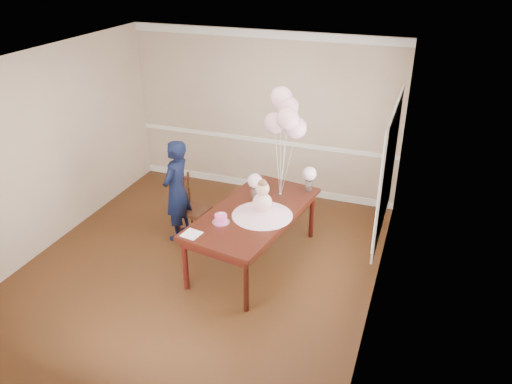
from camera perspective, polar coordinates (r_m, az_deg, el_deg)
name	(u,v)px	position (r m, az deg, el deg)	size (l,w,h in m)	color
floor	(201,266)	(6.81, -6.28, -8.35)	(4.50, 5.00, 0.00)	#351C0D
ceiling	(189,63)	(5.71, -7.66, 14.40)	(4.50, 5.00, 0.02)	white
wall_back	(263,115)	(8.29, 0.79, 8.85)	(4.50, 0.02, 2.70)	tan
wall_front	(58,297)	(4.38, -21.68, -11.12)	(4.50, 0.02, 2.70)	tan
wall_left	(46,151)	(7.37, -22.84, 4.36)	(0.02, 5.00, 2.70)	tan
wall_right	(383,204)	(5.58, 14.30, -1.33)	(0.02, 5.00, 2.70)	tan
chair_rail_trim	(263,140)	(8.43, 0.75, 5.92)	(4.50, 0.02, 0.07)	white
crown_molding	(263,34)	(7.98, 0.83, 17.60)	(4.50, 0.02, 0.12)	white
baseboard_trim	(262,185)	(8.76, 0.72, 0.78)	(4.50, 0.02, 0.12)	white
window_frame	(388,169)	(5.95, 14.90, 2.55)	(0.02, 1.66, 1.56)	silver
window_blinds	(387,169)	(5.95, 14.73, 2.57)	(0.01, 1.50, 1.40)	white
dining_table_top	(254,212)	(6.49, -0.26, -2.35)	(1.03, 2.05, 0.05)	black
table_apron	(254,218)	(6.52, -0.26, -2.94)	(0.92, 1.95, 0.10)	black
table_leg_fl	(185,264)	(6.23, -8.09, -8.18)	(0.07, 0.07, 0.72)	black
table_leg_fr	(246,286)	(5.83, -1.14, -10.64)	(0.07, 0.07, 0.72)	black
table_leg_bl	(260,201)	(7.58, 0.41, -1.08)	(0.07, 0.07, 0.72)	black
table_leg_br	(312,215)	(7.26, 6.40, -2.63)	(0.07, 0.07, 0.72)	black
baby_skirt	(262,212)	(6.34, 0.72, -2.27)	(0.78, 0.78, 0.10)	#FFBBD9
baby_torso	(262,202)	(6.28, 0.73, -1.20)	(0.25, 0.25, 0.25)	#F89CBB
baby_head	(262,189)	(6.19, 0.74, 0.39)	(0.17, 0.17, 0.17)	beige
baby_hair	(262,184)	(6.16, 0.74, 0.91)	(0.12, 0.12, 0.12)	brown
cake_platter	(221,222)	(6.22, -4.01, -3.46)	(0.23, 0.23, 0.01)	silver
birthday_cake	(221,218)	(6.20, -4.03, -3.02)	(0.15, 0.15, 0.10)	#EC4AA4
cake_flower_a	(221,214)	(6.16, -4.05, -2.48)	(0.03, 0.03, 0.03)	white
cake_flower_b	(224,214)	(6.16, -3.70, -2.47)	(0.03, 0.03, 0.03)	silver
rose_vase_near	(255,193)	(6.74, -0.12, -0.12)	(0.10, 0.10, 0.16)	white
roses_near	(255,181)	(6.66, -0.12, 1.30)	(0.20, 0.20, 0.20)	silver
rose_vase_far	(309,186)	(6.98, 6.06, 0.73)	(0.10, 0.10, 0.16)	white
roses_far	(309,174)	(6.90, 6.13, 2.10)	(0.20, 0.20, 0.20)	white
napkin	(192,234)	(6.01, -7.38, -4.80)	(0.21, 0.21, 0.01)	white
balloon_weight	(280,194)	(6.87, 2.80, -0.28)	(0.04, 0.04, 0.02)	silver
balloon_a	(275,123)	(6.51, 2.18, 7.91)	(0.29, 0.29, 0.29)	#EEA9BF
balloon_b	(288,119)	(6.35, 3.65, 8.36)	(0.29, 0.29, 0.29)	#FFB4CB
balloon_c	(287,107)	(6.49, 3.62, 9.70)	(0.29, 0.29, 0.29)	#E2A0B4
balloon_d	(281,97)	(6.52, 2.90, 10.75)	(0.29, 0.29, 0.29)	#FFB4DC
balloon_e	(296,128)	(6.50, 4.54, 7.31)	(0.29, 0.29, 0.29)	#FAB1D0
balloon_ribbon_a	(278,165)	(6.70, 2.49, 3.10)	(0.00, 0.00, 0.86)	white
balloon_ribbon_b	(284,164)	(6.62, 3.19, 3.25)	(0.00, 0.00, 0.97)	silver
balloon_ribbon_c	(284,158)	(6.68, 3.18, 3.96)	(0.00, 0.00, 1.07)	white
balloon_ribbon_d	(281,153)	(6.69, 2.83, 4.48)	(0.00, 0.00, 1.17)	white
balloon_ribbon_e	(288,168)	(6.70, 3.62, 2.80)	(0.00, 0.00, 0.81)	white
dining_chair_seat	(194,210)	(7.30, -7.10, -2.08)	(0.39, 0.39, 0.04)	#33180D
chair_leg_fl	(179,225)	(7.38, -8.74, -3.76)	(0.04, 0.04, 0.38)	#38120F
chair_leg_fr	(198,230)	(7.21, -6.65, -4.37)	(0.04, 0.04, 0.38)	#381B0F
chair_leg_bl	(192,215)	(7.60, -7.36, -2.68)	(0.04, 0.04, 0.38)	#3C2110
chair_leg_br	(210,220)	(7.44, -5.30, -3.24)	(0.04, 0.04, 0.38)	#34180E
chair_back_post_l	(176,196)	(7.16, -9.12, -0.50)	(0.04, 0.04, 0.50)	#3B2010
chair_back_post_r	(189,188)	(7.39, -7.68, 0.51)	(0.04, 0.04, 0.50)	black
chair_slat_low	(183,198)	(7.33, -8.33, -0.73)	(0.03, 0.36, 0.04)	#34180E
chair_slat_mid	(182,190)	(7.26, -8.41, 0.27)	(0.03, 0.36, 0.04)	#391D0F
chair_slat_top	(182,181)	(7.20, -8.48, 1.28)	(0.03, 0.36, 0.04)	black
woman	(177,191)	(7.12, -9.05, 0.16)	(0.54, 0.36, 1.50)	black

